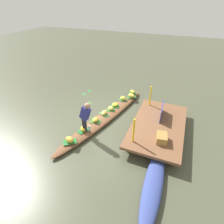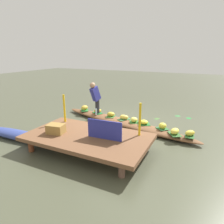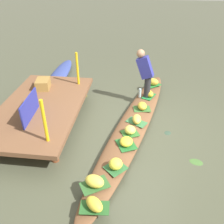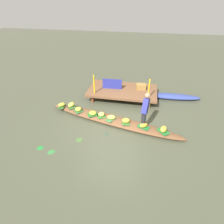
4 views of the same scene
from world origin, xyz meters
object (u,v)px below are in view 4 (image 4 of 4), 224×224
at_px(banana_bunch_7, 101,114).
at_px(produce_crate, 141,87).
at_px(banana_bunch_6, 62,105).
at_px(moored_boat, 171,96).
at_px(banana_bunch_8, 93,113).
at_px(banana_bunch_0, 144,125).
at_px(banana_bunch_5, 78,109).
at_px(market_banner, 112,84).
at_px(banana_bunch_3, 71,105).
at_px(vendor_person, 145,108).
at_px(banana_bunch_2, 164,129).
at_px(banana_bunch_4, 111,117).
at_px(vendor_boat, 112,120).
at_px(water_bottle, 142,120).
at_px(banana_bunch_1, 126,120).

height_order(banana_bunch_7, produce_crate, produce_crate).
xyz_separation_m(banana_bunch_6, banana_bunch_7, (1.83, -0.40, 0.01)).
distance_m(moored_boat, banana_bunch_6, 5.03).
height_order(banana_bunch_8, produce_crate, produce_crate).
distance_m(banana_bunch_0, banana_bunch_6, 3.56).
height_order(banana_bunch_5, produce_crate, produce_crate).
distance_m(banana_bunch_7, market_banner, 2.11).
height_order(banana_bunch_3, vendor_person, vendor_person).
height_order(banana_bunch_2, banana_bunch_3, banana_bunch_2).
xyz_separation_m(banana_bunch_4, banana_bunch_8, (-0.78, 0.17, -0.01)).
bearing_deg(banana_bunch_0, moored_boat, 67.60).
distance_m(vendor_boat, market_banner, 2.24).
bearing_deg(banana_bunch_6, banana_bunch_8, -13.45).
height_order(vendor_person, market_banner, vendor_person).
relative_size(banana_bunch_7, banana_bunch_8, 0.84).
relative_size(vendor_boat, banana_bunch_8, 19.50).
relative_size(water_bottle, produce_crate, 0.54).
distance_m(banana_bunch_6, vendor_person, 3.58).
bearing_deg(banana_bunch_2, banana_bunch_5, 168.28).
xyz_separation_m(banana_bunch_7, water_bottle, (1.58, -0.16, 0.03)).
bearing_deg(banana_bunch_0, vendor_boat, 164.14).
height_order(banana_bunch_2, banana_bunch_5, banana_bunch_2).
distance_m(moored_boat, banana_bunch_8, 3.93).
distance_m(banana_bunch_0, banana_bunch_8, 2.06).
bearing_deg(market_banner, vendor_boat, -82.32).
distance_m(banana_bunch_1, vendor_person, 0.89).
bearing_deg(produce_crate, banana_bunch_8, -127.35).
bearing_deg(banana_bunch_1, banana_bunch_7, 167.00).
distance_m(banana_bunch_1, produce_crate, 2.58).
bearing_deg(produce_crate, water_bottle, -84.90).
relative_size(moored_boat, produce_crate, 6.19).
bearing_deg(vendor_boat, vendor_person, 4.22).
distance_m(banana_bunch_5, produce_crate, 3.19).
distance_m(banana_bunch_2, banana_bunch_4, 1.95).
relative_size(banana_bunch_8, water_bottle, 1.19).
xyz_separation_m(banana_bunch_1, banana_bunch_6, (-2.82, 0.63, -0.00)).
distance_m(banana_bunch_1, water_bottle, 0.60).
bearing_deg(vendor_person, banana_bunch_4, 174.10).
bearing_deg(moored_boat, banana_bunch_5, -152.01).
xyz_separation_m(banana_bunch_4, vendor_person, (1.22, -0.13, 0.61)).
bearing_deg(vendor_boat, banana_bunch_7, -172.75).
height_order(moored_boat, vendor_person, vendor_person).
bearing_deg(vendor_boat, moored_boat, 59.63).
xyz_separation_m(banana_bunch_1, banana_bunch_3, (-2.41, 0.70, 0.01)).
distance_m(banana_bunch_5, banana_bunch_6, 0.85).
distance_m(moored_boat, vendor_person, 2.98).
xyz_separation_m(banana_bunch_8, produce_crate, (1.72, 2.26, 0.26)).
distance_m(moored_boat, water_bottle, 2.82).
xyz_separation_m(banana_bunch_2, banana_bunch_6, (-4.16, 0.91, -0.02)).
bearing_deg(vendor_person, banana_bunch_6, 169.40).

